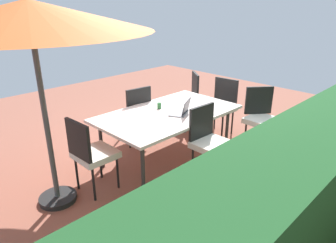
# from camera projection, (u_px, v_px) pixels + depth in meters

# --- Properties ---
(ground_plane) EXTENTS (10.00, 10.00, 0.02)m
(ground_plane) POSITION_uv_depth(u_px,v_px,m) (168.00, 157.00, 4.75)
(ground_plane) COLOR #935442
(hedge_row) EXTENTS (6.30, 0.69, 1.35)m
(hedge_row) POSITION_uv_depth(u_px,v_px,m) (329.00, 173.00, 3.02)
(hedge_row) COLOR #1E4C23
(hedge_row) RESTS_ON ground_plane
(dining_table) EXTENTS (2.06, 1.20, 0.73)m
(dining_table) POSITION_uv_depth(u_px,v_px,m) (168.00, 115.00, 4.49)
(dining_table) COLOR silver
(dining_table) RESTS_ON ground_plane
(patio_umbrella) EXTENTS (2.40, 2.40, 2.27)m
(patio_umbrella) POSITION_uv_depth(u_px,v_px,m) (30.00, 17.00, 2.95)
(patio_umbrella) COLOR #4C4C4C
(patio_umbrella) RESTS_ON ground_plane
(chair_west) EXTENTS (0.48, 0.47, 0.98)m
(chair_west) POSITION_uv_depth(u_px,v_px,m) (221.00, 104.00, 5.38)
(chair_west) COLOR silver
(chair_west) RESTS_ON ground_plane
(chair_southwest) EXTENTS (0.58, 0.58, 0.98)m
(chair_southwest) POSITION_uv_depth(u_px,v_px,m) (187.00, 96.00, 5.86)
(chair_southwest) COLOR silver
(chair_southwest) RESTS_ON ground_plane
(chair_north) EXTENTS (0.46, 0.47, 0.98)m
(chair_north) POSITION_uv_depth(u_px,v_px,m) (209.00, 139.00, 4.04)
(chair_north) COLOR silver
(chair_north) RESTS_ON ground_plane
(chair_east) EXTENTS (0.47, 0.46, 0.98)m
(chair_east) POSITION_uv_depth(u_px,v_px,m) (91.00, 151.00, 3.71)
(chair_east) COLOR silver
(chair_east) RESTS_ON ground_plane
(chair_northwest) EXTENTS (0.58, 0.58, 0.98)m
(chair_northwest) POSITION_uv_depth(u_px,v_px,m) (261.00, 115.00, 4.86)
(chair_northwest) COLOR silver
(chair_northwest) RESTS_ON ground_plane
(chair_south) EXTENTS (0.48, 0.49, 0.98)m
(chair_south) POSITION_uv_depth(u_px,v_px,m) (134.00, 112.00, 5.02)
(chair_south) COLOR silver
(chair_south) RESTS_ON ground_plane
(laptop) EXTENTS (0.40, 0.36, 0.21)m
(laptop) POSITION_uv_depth(u_px,v_px,m) (182.00, 111.00, 4.39)
(laptop) COLOR gray
(laptop) RESTS_ON dining_table
(cup) EXTENTS (0.06, 0.06, 0.09)m
(cup) POSITION_uv_depth(u_px,v_px,m) (159.00, 106.00, 4.60)
(cup) COLOR #286B33
(cup) RESTS_ON dining_table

